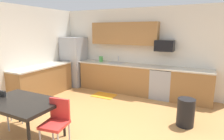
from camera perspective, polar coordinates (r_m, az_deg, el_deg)
The scene contains 20 objects.
ground_plane at distance 4.36m, azimuth -6.22°, elevation -15.47°, with size 12.00×12.00×0.00m, color #B77F47.
wall_back at distance 6.28m, azimuth 6.90°, elevation 5.90°, with size 5.80×0.10×2.70m, color silver.
wall_left at distance 5.82m, azimuth -29.01°, elevation 4.02°, with size 0.10×5.80×2.70m, color silver.
cabinet_run_back at distance 6.32m, azimuth 1.16°, elevation -2.26°, with size 2.46×0.60×0.90m, color olive.
cabinet_run_back_right at distance 5.74m, azimuth 23.09°, elevation -4.73°, with size 1.09×0.60×0.90m, color olive.
cabinet_run_left at distance 6.19m, azimuth -20.24°, elevation -3.32°, with size 0.60×2.00×0.90m, color olive.
countertop_back at distance 6.02m, azimuth 5.64°, elevation 1.53°, with size 4.80×0.64×0.04m, color beige.
countertop_left at distance 6.09m, azimuth -20.55°, elevation 0.95°, with size 0.64×2.00×0.04m, color beige.
upper_cabinets_back at distance 6.16m, azimuth 3.64°, elevation 10.97°, with size 2.20×0.34×0.70m, color olive.
refrigerator at distance 7.04m, azimuth -11.37°, elevation 2.54°, with size 0.76×0.70×1.76m, color #9EA0A5.
oven_range at distance 5.84m, azimuth 14.80°, elevation -3.81°, with size 0.60×0.60×0.91m.
microwave at distance 5.75m, azimuth 15.61°, elevation 7.10°, with size 0.54×0.36×0.32m, color black.
sink_basin at distance 6.23m, azimuth 1.22°, elevation 1.57°, with size 0.48×0.40×0.14m, color #A5A8AD.
sink_faucet at distance 6.36m, azimuth 1.94°, elevation 3.24°, with size 0.02×0.02×0.24m, color #B2B5BA.
dining_table at distance 3.88m, azimuth -25.75°, elevation -9.30°, with size 1.40×0.90×0.74m.
chair_near_table at distance 3.45m, azimuth -16.39°, elevation -14.26°, with size 0.46×0.46×0.85m.
chair_far_side at distance 4.50m, azimuth -29.70°, elevation -9.10°, with size 0.43×0.43×0.85m.
trash_bin at distance 4.37m, azimuth 21.39°, elevation -11.86°, with size 0.36×0.36×0.60m, color black.
floor_mat at distance 5.94m, azimuth -2.41°, elevation -7.69°, with size 0.70×0.50×0.01m, color orange.
kettle at distance 6.53m, azimuth -3.34°, elevation 3.27°, with size 0.14×0.14×0.20m, color #4CA54C.
Camera 1 is at (2.15, -3.22, 2.00)m, focal length 30.21 mm.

